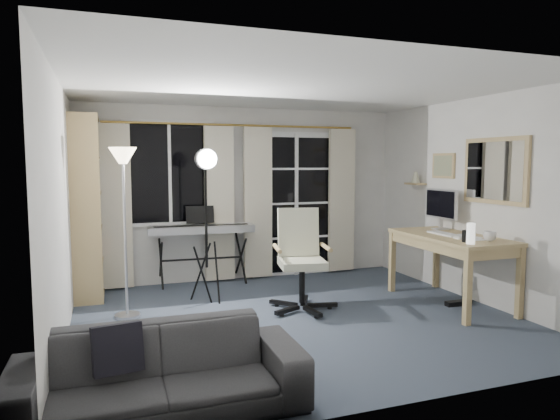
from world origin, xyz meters
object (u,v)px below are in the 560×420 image
at_px(sofa, 161,358).
at_px(bookshelf, 83,212).
at_px(keyboard_piano, 201,230).
at_px(desk, 451,244).
at_px(torchiere_lamp, 123,181).
at_px(mug, 490,235).
at_px(studio_light, 206,177).
at_px(monitor, 441,205).
at_px(office_chair, 300,249).

bearing_deg(sofa, bookshelf, 100.49).
height_order(keyboard_piano, desk, keyboard_piano).
xyz_separation_m(torchiere_lamp, mug, (3.67, -1.23, -0.57)).
xyz_separation_m(studio_light, monitor, (2.85, -0.51, -0.36)).
bearing_deg(mug, keyboard_piano, 139.56).
bearing_deg(torchiere_lamp, office_chair, -8.23).
xyz_separation_m(office_chair, monitor, (1.89, -0.01, 0.45)).
relative_size(studio_light, office_chair, 1.63).
bearing_deg(bookshelf, mug, -28.48).
bearing_deg(bookshelf, desk, -23.43).
bearing_deg(torchiere_lamp, keyboard_piano, 46.10).
xyz_separation_m(bookshelf, torchiere_lamp, (0.44, -1.08, 0.40)).
distance_m(torchiere_lamp, sofa, 2.46).
relative_size(keyboard_piano, mug, 10.50).
height_order(torchiere_lamp, office_chair, torchiere_lamp).
relative_size(studio_light, desk, 1.21).
height_order(torchiere_lamp, keyboard_piano, torchiere_lamp).
height_order(office_chair, desk, office_chair).
bearing_deg(sofa, desk, 23.96).
distance_m(mug, sofa, 3.72).
bearing_deg(monitor, mug, -95.04).
bearing_deg(office_chair, torchiere_lamp, -177.19).
relative_size(torchiere_lamp, keyboard_piano, 1.30).
xyz_separation_m(keyboard_piano, mug, (2.67, -2.27, 0.12)).
relative_size(desk, sofa, 0.81).
relative_size(office_chair, sofa, 0.60).
distance_m(keyboard_piano, sofa, 3.39).
distance_m(studio_light, monitor, 2.92).
bearing_deg(keyboard_piano, studio_light, -93.08).
distance_m(studio_light, mug, 3.17).
bearing_deg(office_chair, studio_light, 163.44).
bearing_deg(office_chair, keyboard_piano, 134.71).
height_order(bookshelf, keyboard_piano, bookshelf).
bearing_deg(sofa, mug, 16.17).
distance_m(monitor, mug, 0.98).
height_order(bookshelf, office_chair, bookshelf).
bearing_deg(desk, mug, -77.94).
height_order(torchiere_lamp, sofa, torchiere_lamp).
xyz_separation_m(studio_light, sofa, (-0.80, -2.44, -1.11)).
height_order(torchiere_lamp, studio_light, studio_light).
bearing_deg(bookshelf, torchiere_lamp, -66.81).
height_order(desk, sofa, desk).
xyz_separation_m(torchiere_lamp, studio_light, (0.92, 0.23, 0.03)).
bearing_deg(sofa, office_chair, 48.61).
distance_m(desk, mug, 0.54).
xyz_separation_m(mug, sofa, (-3.55, -0.97, -0.51)).
bearing_deg(desk, monitor, 67.19).
distance_m(office_chair, mug, 2.05).
xyz_separation_m(bookshelf, mug, (4.11, -2.31, -0.17)).
height_order(office_chair, mug, office_chair).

